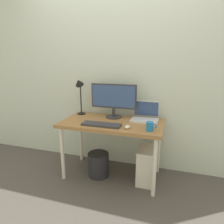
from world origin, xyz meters
TOP-DOWN VIEW (x-y plane):
  - ground_plane at (0.00, 0.00)m, footprint 6.00×6.00m
  - back_wall at (0.00, 0.37)m, footprint 4.40×0.04m
  - desk at (0.00, 0.00)m, footprint 1.21×0.63m
  - monitor at (-0.04, 0.18)m, footprint 0.58×0.20m
  - laptop at (0.36, 0.20)m, footprint 0.32×0.27m
  - desk_lamp at (-0.50, 0.18)m, footprint 0.11×0.16m
  - keyboard at (-0.07, -0.17)m, footprint 0.44×0.14m
  - mouse at (0.23, -0.18)m, footprint 0.06×0.09m
  - coffee_mug at (0.47, -0.18)m, footprint 0.11×0.08m
  - computer_tower at (0.42, 0.01)m, footprint 0.18×0.36m
  - wastebasket at (-0.16, -0.06)m, footprint 0.26×0.26m

SIDE VIEW (x-z plane):
  - ground_plane at x=0.00m, z-range 0.00..0.00m
  - wastebasket at x=-0.16m, z-range 0.00..0.30m
  - computer_tower at x=0.42m, z-range 0.00..0.42m
  - desk at x=0.00m, z-range 0.28..0.99m
  - keyboard at x=-0.07m, z-range 0.71..0.73m
  - mouse at x=0.23m, z-range 0.71..0.74m
  - coffee_mug at x=0.47m, z-range 0.71..0.81m
  - laptop at x=0.36m, z-range 0.65..0.88m
  - monitor at x=-0.04m, z-range 0.74..1.17m
  - desk_lamp at x=-0.50m, z-range 0.82..1.31m
  - back_wall at x=0.00m, z-range 0.00..2.60m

